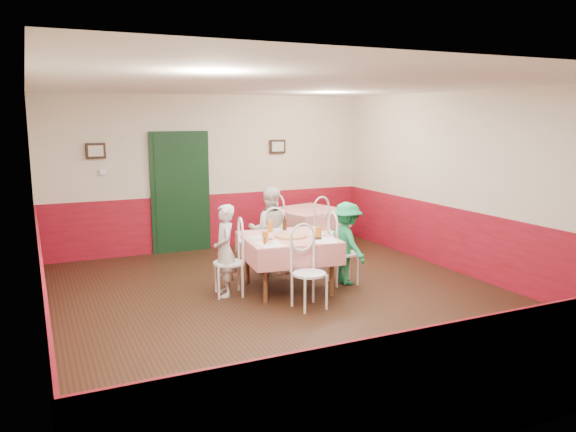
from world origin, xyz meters
name	(u,v)px	position (x,y,z in m)	size (l,w,h in m)	color
floor	(294,303)	(0.00, 0.00, 0.00)	(7.00, 7.00, 0.00)	black
ceiling	(294,84)	(0.00, 0.00, 2.80)	(7.00, 7.00, 0.00)	white
back_wall	(212,173)	(0.00, 3.50, 1.40)	(6.00, 0.10, 2.80)	beige
front_wall	(505,260)	(0.00, -3.50, 1.40)	(6.00, 0.10, 2.80)	beige
left_wall	(36,214)	(-3.00, 0.00, 1.40)	(0.10, 7.00, 2.80)	beige
right_wall	(475,185)	(3.00, 0.00, 1.40)	(0.10, 7.00, 2.80)	beige
wainscot_back	(213,221)	(0.00, 3.48, 0.50)	(6.00, 0.03, 1.00)	maroon
wainscot_front	(495,377)	(0.00, -3.48, 0.50)	(6.00, 0.03, 1.00)	maroon
wainscot_left	(44,296)	(-2.98, 0.00, 0.50)	(0.03, 7.00, 1.00)	maroon
wainscot_right	(471,244)	(2.98, 0.00, 0.50)	(0.03, 7.00, 1.00)	maroon
door	(180,194)	(-0.60, 3.45, 1.05)	(0.96, 0.06, 2.10)	black
picture_left	(96,151)	(-2.00, 3.45, 1.85)	(0.32, 0.03, 0.26)	black
picture_right	(278,147)	(1.30, 3.45, 1.85)	(0.32, 0.03, 0.26)	black
thermostat	(103,172)	(-1.90, 3.45, 1.50)	(0.10, 0.03, 0.10)	white
main_table	(288,263)	(0.19, 0.57, 0.38)	(1.22, 1.22, 0.77)	red
second_table	(308,230)	(1.51, 2.56, 0.38)	(1.12, 1.12, 0.77)	red
chair_left	(229,263)	(-0.66, 0.67, 0.45)	(0.42, 0.42, 0.90)	white
chair_right	(343,253)	(1.03, 0.48, 0.45)	(0.42, 0.42, 0.90)	white
chair_far	(271,245)	(0.28, 1.42, 0.45)	(0.42, 0.42, 0.90)	white
chair_near	(309,274)	(0.09, -0.27, 0.45)	(0.42, 0.42, 0.90)	white
chair_second_a	(270,229)	(0.76, 2.56, 0.45)	(0.42, 0.42, 0.90)	white
chair_second_b	(328,234)	(1.51, 1.81, 0.45)	(0.42, 0.42, 0.90)	white
pizza	(291,236)	(0.21, 0.53, 0.77)	(0.44, 0.44, 0.03)	#B74723
plate_left	(257,238)	(-0.25, 0.65, 0.77)	(0.25, 0.25, 0.01)	white
plate_right	(318,234)	(0.62, 0.50, 0.77)	(0.25, 0.25, 0.01)	white
plate_far	(279,230)	(0.23, 0.98, 0.77)	(0.25, 0.25, 0.01)	white
glass_a	(265,237)	(-0.25, 0.35, 0.83)	(0.08, 0.08, 0.15)	#BF7219
glass_b	(318,233)	(0.51, 0.29, 0.84)	(0.08, 0.08, 0.15)	#BF7219
glass_c	(270,226)	(0.10, 0.99, 0.84)	(0.08, 0.08, 0.16)	#BF7219
beer_bottle	(285,224)	(0.30, 0.94, 0.87)	(0.06, 0.06, 0.21)	#381C0A
shaker_a	(269,242)	(-0.26, 0.20, 0.81)	(0.04, 0.04, 0.09)	silver
shaker_b	(271,242)	(-0.23, 0.18, 0.81)	(0.04, 0.04, 0.09)	silver
shaker_c	(265,241)	(-0.30, 0.25, 0.81)	(0.04, 0.04, 0.09)	#B23319
menu_left	(270,244)	(-0.23, 0.23, 0.76)	(0.30, 0.40, 0.00)	white
menu_right	(325,240)	(0.53, 0.14, 0.76)	(0.30, 0.40, 0.00)	white
wallet	(317,238)	(0.47, 0.25, 0.77)	(0.11, 0.09, 0.02)	black
diner_left	(225,251)	(-0.71, 0.67, 0.63)	(0.46, 0.30, 1.25)	gray
diner_far	(270,230)	(0.29, 1.47, 0.68)	(0.66, 0.51, 1.35)	gray
diner_right	(347,243)	(1.08, 0.47, 0.60)	(0.77, 0.44, 1.20)	gray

